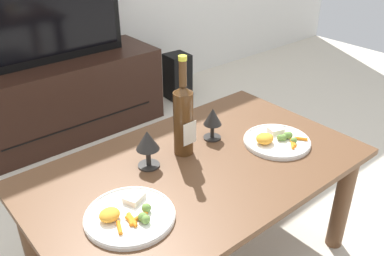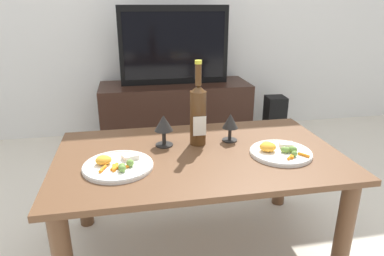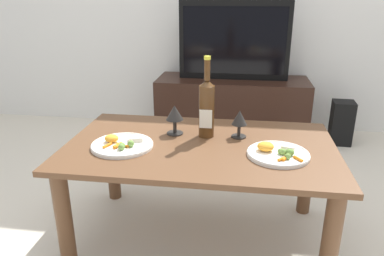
{
  "view_description": "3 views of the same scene",
  "coord_description": "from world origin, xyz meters",
  "px_view_note": "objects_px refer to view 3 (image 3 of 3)",
  "views": [
    {
      "loc": [
        -0.81,
        -0.93,
        1.33
      ],
      "look_at": [
        0.04,
        0.08,
        0.61
      ],
      "focal_mm": 38.5,
      "sensor_mm": 36.0,
      "label": 1
    },
    {
      "loc": [
        -0.28,
        -1.32,
        1.1
      ],
      "look_at": [
        -0.02,
        0.04,
        0.6
      ],
      "focal_mm": 32.01,
      "sensor_mm": 36.0,
      "label": 2
    },
    {
      "loc": [
        0.18,
        -1.53,
        1.14
      ],
      "look_at": [
        -0.05,
        0.05,
        0.55
      ],
      "focal_mm": 34.36,
      "sensor_mm": 36.0,
      "label": 3
    }
  ],
  "objects_px": {
    "tv_stand": "(232,108)",
    "floor_speaker": "(342,123)",
    "wine_bottle": "(207,106)",
    "goblet_right": "(239,119)",
    "dinner_plate_left": "(122,144)",
    "dining_table": "(200,161)",
    "dinner_plate_right": "(278,153)",
    "goblet_left": "(175,115)",
    "tv_screen": "(234,41)"
  },
  "relations": [
    {
      "from": "goblet_left",
      "to": "dinner_plate_left",
      "type": "relative_size",
      "value": 0.52
    },
    {
      "from": "floor_speaker",
      "to": "goblet_left",
      "type": "xyz_separation_m",
      "value": [
        -1.1,
        -1.24,
        0.42
      ]
    },
    {
      "from": "floor_speaker",
      "to": "goblet_right",
      "type": "bearing_deg",
      "value": -119.33
    },
    {
      "from": "goblet_left",
      "to": "dinner_plate_right",
      "type": "xyz_separation_m",
      "value": [
        0.48,
        -0.19,
        -0.09
      ]
    },
    {
      "from": "goblet_left",
      "to": "dinner_plate_left",
      "type": "xyz_separation_m",
      "value": [
        -0.2,
        -0.19,
        -0.09
      ]
    },
    {
      "from": "tv_stand",
      "to": "tv_screen",
      "type": "distance_m",
      "value": 0.55
    },
    {
      "from": "tv_stand",
      "to": "dinner_plate_left",
      "type": "relative_size",
      "value": 4.41
    },
    {
      "from": "floor_speaker",
      "to": "wine_bottle",
      "type": "xyz_separation_m",
      "value": [
        -0.95,
        -1.25,
        0.47
      ]
    },
    {
      "from": "wine_bottle",
      "to": "dinner_plate_right",
      "type": "relative_size",
      "value": 1.46
    },
    {
      "from": "floor_speaker",
      "to": "tv_stand",
      "type": "bearing_deg",
      "value": -179.33
    },
    {
      "from": "goblet_right",
      "to": "tv_screen",
      "type": "bearing_deg",
      "value": 93.42
    },
    {
      "from": "tv_screen",
      "to": "dinner_plate_left",
      "type": "bearing_deg",
      "value": -106.46
    },
    {
      "from": "tv_screen",
      "to": "dinner_plate_right",
      "type": "xyz_separation_m",
      "value": [
        0.24,
        -1.47,
        -0.28
      ]
    },
    {
      "from": "dining_table",
      "to": "goblet_right",
      "type": "distance_m",
      "value": 0.27
    },
    {
      "from": "goblet_right",
      "to": "dinner_plate_left",
      "type": "relative_size",
      "value": 0.48
    },
    {
      "from": "goblet_left",
      "to": "dinner_plate_left",
      "type": "distance_m",
      "value": 0.29
    },
    {
      "from": "tv_screen",
      "to": "dining_table",
      "type": "bearing_deg",
      "value": -93.87
    },
    {
      "from": "wine_bottle",
      "to": "goblet_right",
      "type": "height_order",
      "value": "wine_bottle"
    },
    {
      "from": "dining_table",
      "to": "goblet_right",
      "type": "height_order",
      "value": "goblet_right"
    },
    {
      "from": "dinner_plate_right",
      "to": "tv_stand",
      "type": "bearing_deg",
      "value": 99.38
    },
    {
      "from": "floor_speaker",
      "to": "dinner_plate_right",
      "type": "distance_m",
      "value": 1.6
    },
    {
      "from": "floor_speaker",
      "to": "goblet_right",
      "type": "relative_size",
      "value": 2.62
    },
    {
      "from": "goblet_left",
      "to": "goblet_right",
      "type": "distance_m",
      "value": 0.31
    },
    {
      "from": "tv_stand",
      "to": "goblet_right",
      "type": "bearing_deg",
      "value": -86.59
    },
    {
      "from": "floor_speaker",
      "to": "dinner_plate_right",
      "type": "xyz_separation_m",
      "value": [
        -0.63,
        -1.44,
        0.34
      ]
    },
    {
      "from": "dinner_plate_left",
      "to": "dinner_plate_right",
      "type": "height_order",
      "value": "dinner_plate_right"
    },
    {
      "from": "tv_screen",
      "to": "floor_speaker",
      "type": "bearing_deg",
      "value": -2.47
    },
    {
      "from": "wine_bottle",
      "to": "goblet_left",
      "type": "height_order",
      "value": "wine_bottle"
    },
    {
      "from": "dining_table",
      "to": "dinner_plate_right",
      "type": "distance_m",
      "value": 0.36
    },
    {
      "from": "goblet_right",
      "to": "dinner_plate_right",
      "type": "height_order",
      "value": "goblet_right"
    },
    {
      "from": "floor_speaker",
      "to": "wine_bottle",
      "type": "bearing_deg",
      "value": -123.88
    },
    {
      "from": "tv_stand",
      "to": "floor_speaker",
      "type": "distance_m",
      "value": 0.88
    },
    {
      "from": "wine_bottle",
      "to": "tv_stand",
      "type": "bearing_deg",
      "value": 86.58
    },
    {
      "from": "dining_table",
      "to": "goblet_left",
      "type": "relative_size",
      "value": 8.45
    },
    {
      "from": "goblet_left",
      "to": "wine_bottle",
      "type": "bearing_deg",
      "value": -3.24
    },
    {
      "from": "wine_bottle",
      "to": "goblet_left",
      "type": "relative_size",
      "value": 2.66
    },
    {
      "from": "goblet_right",
      "to": "floor_speaker",
      "type": "bearing_deg",
      "value": 57.38
    },
    {
      "from": "dining_table",
      "to": "tv_stand",
      "type": "relative_size",
      "value": 1.0
    },
    {
      "from": "tv_screen",
      "to": "dinner_plate_left",
      "type": "distance_m",
      "value": 1.56
    },
    {
      "from": "dining_table",
      "to": "floor_speaker",
      "type": "relative_size",
      "value": 3.5
    },
    {
      "from": "tv_stand",
      "to": "goblet_right",
      "type": "relative_size",
      "value": 9.16
    },
    {
      "from": "tv_screen",
      "to": "dinner_plate_right",
      "type": "bearing_deg",
      "value": -80.6
    },
    {
      "from": "tv_stand",
      "to": "floor_speaker",
      "type": "xyz_separation_m",
      "value": [
        0.87,
        -0.04,
        -0.07
      ]
    },
    {
      "from": "tv_stand",
      "to": "wine_bottle",
      "type": "height_order",
      "value": "wine_bottle"
    },
    {
      "from": "dining_table",
      "to": "wine_bottle",
      "type": "xyz_separation_m",
      "value": [
        0.02,
        0.1,
        0.24
      ]
    },
    {
      "from": "tv_stand",
      "to": "tv_screen",
      "type": "xyz_separation_m",
      "value": [
        -0.0,
        -0.0,
        0.55
      ]
    },
    {
      "from": "dining_table",
      "to": "dinner_plate_right",
      "type": "xyz_separation_m",
      "value": [
        0.34,
        -0.08,
        0.1
      ]
    },
    {
      "from": "dining_table",
      "to": "tv_screen",
      "type": "xyz_separation_m",
      "value": [
        0.09,
        1.39,
        0.38
      ]
    },
    {
      "from": "tv_stand",
      "to": "goblet_left",
      "type": "height_order",
      "value": "goblet_left"
    },
    {
      "from": "wine_bottle",
      "to": "goblet_left",
      "type": "bearing_deg",
      "value": 176.76
    }
  ]
}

